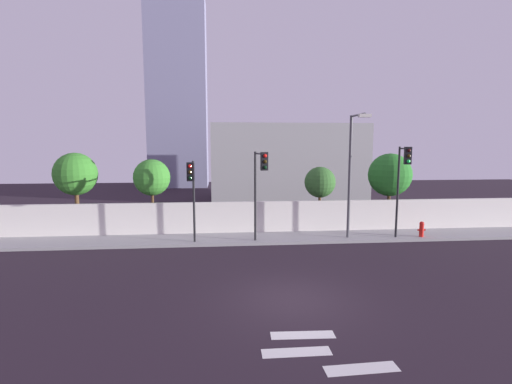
{
  "coord_description": "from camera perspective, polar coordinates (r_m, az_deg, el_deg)",
  "views": [
    {
      "loc": [
        -2.35,
        -12.26,
        5.35
      ],
      "look_at": [
        -0.68,
        6.5,
        2.9
      ],
      "focal_mm": 26.62,
      "sensor_mm": 36.0,
      "label": 1
    }
  ],
  "objects": [
    {
      "name": "street_lamp_curbside",
      "position": [
        20.91,
        14.2,
        3.82
      ],
      "size": [
        0.6,
        2.22,
        6.65
      ],
      "color": "#4C4C51",
      "rests_on": "sidewalk"
    },
    {
      "name": "roadside_tree_leftmost",
      "position": [
        24.48,
        -25.51,
        2.41
      ],
      "size": [
        2.48,
        2.48,
        4.79
      ],
      "color": "brown",
      "rests_on": "ground"
    },
    {
      "name": "tower_on_skyline",
      "position": [
        48.4,
        -11.67,
        14.21
      ],
      "size": [
        6.93,
        5.0,
        22.42
      ],
      "primitive_type": "cube",
      "color": "gray",
      "rests_on": "ground"
    },
    {
      "name": "perimeter_wall",
      "position": [
        22.3,
        1.05,
        -3.72
      ],
      "size": [
        36.0,
        0.18,
        1.8
      ],
      "primitive_type": "cube",
      "color": "silver",
      "rests_on": "sidewalk"
    },
    {
      "name": "traffic_light_center",
      "position": [
        21.55,
        21.22,
        2.71
      ],
      "size": [
        0.35,
        1.31,
        5.0
      ],
      "color": "black",
      "rests_on": "sidewalk"
    },
    {
      "name": "fire_hydrant",
      "position": [
        23.12,
        23.62,
        -5.05
      ],
      "size": [
        0.44,
        0.26,
        0.86
      ],
      "color": "red",
      "rests_on": "sidewalk"
    },
    {
      "name": "roadside_tree_midleft",
      "position": [
        23.34,
        -15.39,
        2.09
      ],
      "size": [
        2.17,
        2.17,
        4.39
      ],
      "color": "brown",
      "rests_on": "ground"
    },
    {
      "name": "traffic_light_right",
      "position": [
        19.14,
        -9.6,
        1.16
      ],
      "size": [
        0.34,
        1.76,
        4.28
      ],
      "color": "black",
      "rests_on": "sidewalk"
    },
    {
      "name": "crosswalk_marking",
      "position": [
        9.98,
        8.52,
        -25.1
      ],
      "size": [
        3.89,
        3.91,
        0.01
      ],
      "color": "silver",
      "rests_on": "ground"
    },
    {
      "name": "low_building_distant",
      "position": [
        36.33,
        4.73,
        4.52
      ],
      "size": [
        14.3,
        6.0,
        7.08
      ],
      "primitive_type": "cube",
      "color": "#989898",
      "rests_on": "ground"
    },
    {
      "name": "traffic_light_left",
      "position": [
        19.28,
        0.6,
        2.26
      ],
      "size": [
        0.58,
        1.57,
        4.75
      ],
      "color": "black",
      "rests_on": "sidewalk"
    },
    {
      "name": "roadside_tree_midright",
      "position": [
        23.78,
        9.59,
        1.42
      ],
      "size": [
        1.92,
        1.92,
        3.89
      ],
      "color": "brown",
      "rests_on": "ground"
    },
    {
      "name": "roadside_tree_rightmost",
      "position": [
        25.24,
        19.47,
        2.43
      ],
      "size": [
        2.68,
        2.68,
        4.7
      ],
      "color": "brown",
      "rests_on": "ground"
    },
    {
      "name": "ground_plane",
      "position": [
        13.58,
        5.48,
        -15.83
      ],
      "size": [
        80.0,
        80.0,
        0.0
      ],
      "primitive_type": "plane",
      "color": "#271C26"
    },
    {
      "name": "sidewalk",
      "position": [
        21.26,
        1.42,
        -6.97
      ],
      "size": [
        36.0,
        2.4,
        0.15
      ],
      "primitive_type": "cube",
      "color": "#969696",
      "rests_on": "ground"
    }
  ]
}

